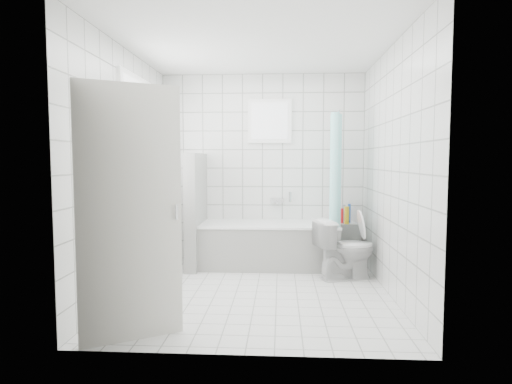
{
  "coord_description": "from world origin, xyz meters",
  "views": [
    {
      "loc": [
        0.26,
        -4.49,
        1.42
      ],
      "look_at": [
        -0.03,
        0.35,
        1.05
      ],
      "focal_mm": 30.0,
      "sensor_mm": 36.0,
      "label": 1
    }
  ],
  "objects": [
    {
      "name": "ceiling",
      "position": [
        0.0,
        0.0,
        2.6
      ],
      "size": [
        3.0,
        3.0,
        0.0
      ],
      "primitive_type": "plane",
      "rotation": [
        3.14,
        0.0,
        0.0
      ],
      "color": "white",
      "rests_on": "ground"
    },
    {
      "name": "wall_left",
      "position": [
        -1.4,
        0.0,
        1.3
      ],
      "size": [
        0.02,
        3.0,
        2.6
      ],
      "primitive_type": "cube",
      "color": "white",
      "rests_on": "ground"
    },
    {
      "name": "partition_wall",
      "position": [
        -0.86,
        1.07,
        0.75
      ],
      "size": [
        0.15,
        0.85,
        1.5
      ],
      "primitive_type": "cube",
      "color": "white",
      "rests_on": "ground"
    },
    {
      "name": "ground",
      "position": [
        0.0,
        0.0,
        0.0
      ],
      "size": [
        3.0,
        3.0,
        0.0
      ],
      "primitive_type": "plane",
      "color": "white",
      "rests_on": "ground"
    },
    {
      "name": "wall_front",
      "position": [
        0.0,
        -1.5,
        1.3
      ],
      "size": [
        2.8,
        0.02,
        2.6
      ],
      "primitive_type": "cube",
      "color": "white",
      "rests_on": "ground"
    },
    {
      "name": "ledge_bottles",
      "position": [
        1.14,
        1.36,
        0.67
      ],
      "size": [
        0.17,
        0.19,
        0.26
      ],
      "color": "yellow",
      "rests_on": "tiled_ledge"
    },
    {
      "name": "curtain_rod",
      "position": [
        0.95,
        1.1,
        2.0
      ],
      "size": [
        0.02,
        0.8,
        0.02
      ],
      "primitive_type": "cylinder",
      "rotation": [
        1.57,
        0.0,
        0.0
      ],
      "color": "silver",
      "rests_on": "wall_back"
    },
    {
      "name": "tub_faucet",
      "position": [
        0.21,
        1.46,
        0.85
      ],
      "size": [
        0.18,
        0.06,
        0.06
      ],
      "primitive_type": "cube",
      "color": "silver",
      "rests_on": "wall_back"
    },
    {
      "name": "window_sill",
      "position": [
        -1.31,
        0.3,
        0.86
      ],
      "size": [
        0.18,
        1.02,
        0.08
      ],
      "primitive_type": "cube",
      "color": "white",
      "rests_on": "wall_left"
    },
    {
      "name": "door",
      "position": [
        -0.9,
        -1.28,
        1.0
      ],
      "size": [
        0.71,
        0.44,
        2.0
      ],
      "primitive_type": "cube",
      "rotation": [
        0.0,
        0.0,
        -1.04
      ],
      "color": "silver",
      "rests_on": "ground"
    },
    {
      "name": "window_left",
      "position": [
        -1.35,
        0.3,
        1.6
      ],
      "size": [
        0.01,
        0.9,
        1.4
      ],
      "primitive_type": "cube",
      "color": "white",
      "rests_on": "wall_left"
    },
    {
      "name": "tiled_ledge",
      "position": [
        1.12,
        1.38,
        0.28
      ],
      "size": [
        0.4,
        0.24,
        0.55
      ],
      "primitive_type": "cube",
      "color": "white",
      "rests_on": "ground"
    },
    {
      "name": "toilet",
      "position": [
        1.03,
        0.58,
        0.36
      ],
      "size": [
        0.8,
        0.61,
        0.72
      ],
      "primitive_type": "imported",
      "rotation": [
        0.0,
        0.0,
        1.9
      ],
      "color": "silver",
      "rests_on": "ground"
    },
    {
      "name": "shower_curtain",
      "position": [
        0.95,
        0.97,
        1.1
      ],
      "size": [
        0.14,
        0.48,
        1.78
      ],
      "primitive_type": null,
      "color": "#56FEF4",
      "rests_on": "curtain_rod"
    },
    {
      "name": "wall_back",
      "position": [
        0.0,
        1.5,
        1.3
      ],
      "size": [
        2.8,
        0.02,
        2.6
      ],
      "primitive_type": "cube",
      "color": "white",
      "rests_on": "ground"
    },
    {
      "name": "sill_bottles",
      "position": [
        -1.3,
        0.25,
        1.02
      ],
      "size": [
        0.18,
        0.73,
        0.29
      ],
      "color": "#B45A86",
      "rests_on": "window_sill"
    },
    {
      "name": "window_back",
      "position": [
        0.1,
        1.46,
        1.95
      ],
      "size": [
        0.5,
        0.01,
        0.5
      ],
      "primitive_type": "cube",
      "color": "white",
      "rests_on": "wall_back"
    },
    {
      "name": "wall_right",
      "position": [
        1.4,
        0.0,
        1.3
      ],
      "size": [
        0.02,
        3.0,
        2.6
      ],
      "primitive_type": "cube",
      "color": "white",
      "rests_on": "ground"
    },
    {
      "name": "bathtub",
      "position": [
        0.11,
        1.12,
        0.29
      ],
      "size": [
        1.81,
        0.77,
        0.58
      ],
      "color": "white",
      "rests_on": "ground"
    }
  ]
}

